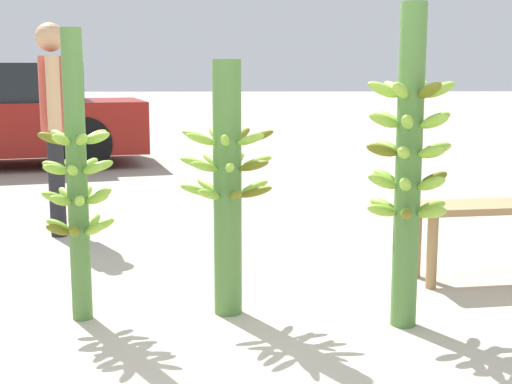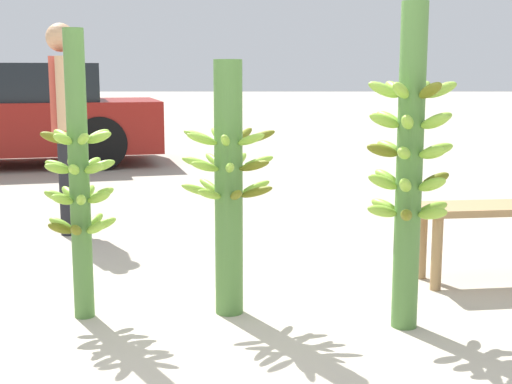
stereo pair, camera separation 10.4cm
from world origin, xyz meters
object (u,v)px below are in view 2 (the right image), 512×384
market_bench (511,218)px  banana_stalk_left (78,179)px  banana_stalk_right (408,163)px  banana_stalk_center (228,184)px  vendor_person (62,110)px

market_bench → banana_stalk_left: bearing=-172.5°
banana_stalk_left → market_bench: banana_stalk_left is taller
banana_stalk_right → market_bench: (0.76, 0.75, -0.42)m
banana_stalk_center → banana_stalk_right: size_ratio=0.83×
banana_stalk_left → banana_stalk_right: (1.55, -0.14, 0.09)m
banana_stalk_left → banana_stalk_right: banana_stalk_right is taller
banana_stalk_left → market_bench: size_ratio=1.15×
banana_stalk_right → banana_stalk_center: bearing=166.7°
vendor_person → banana_stalk_center: bearing=19.6°
banana_stalk_left → vendor_person: vendor_person is taller
banana_stalk_left → banana_stalk_center: bearing=4.8°
banana_stalk_center → banana_stalk_right: (0.84, -0.20, 0.13)m
market_bench → vendor_person: bearing=148.9°
market_bench → banana_stalk_right: bearing=-142.8°
banana_stalk_left → banana_stalk_center: (0.71, 0.06, -0.04)m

